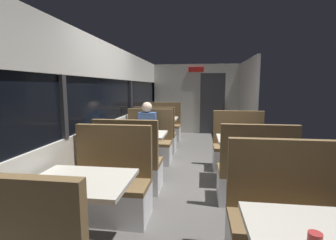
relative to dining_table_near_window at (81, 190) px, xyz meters
name	(u,v)px	position (x,y,z in m)	size (l,w,h in m)	color
ground_plane	(190,178)	(0.89, 2.09, -0.65)	(3.30, 9.20, 0.02)	#514F4C
carriage_window_panel_left	(107,113)	(-0.56, 2.09, 0.47)	(0.09, 8.48, 2.30)	beige
carriage_end_bulkhead	(197,99)	(0.95, 6.28, 0.50)	(2.90, 0.11, 2.30)	beige
carriage_aisle_panel_right	(247,102)	(2.34, 5.09, 0.51)	(0.08, 2.40, 2.30)	beige
dining_table_near_window	(81,190)	(0.00, 0.00, 0.00)	(0.90, 0.70, 0.74)	#9E9EA3
bench_near_window_facing_entry	(110,190)	(0.00, 0.70, -0.31)	(0.95, 0.50, 1.10)	silver
dining_table_mid_window	(140,139)	(0.00, 2.20, 0.00)	(0.90, 0.70, 0.74)	#9E9EA3
bench_mid_window_facing_end	(129,169)	(0.00, 1.50, -0.31)	(0.95, 0.50, 1.10)	silver
bench_mid_window_facing_entry	(149,146)	(0.00, 2.90, -0.31)	(0.95, 0.50, 1.10)	silver
dining_table_far_window	(160,122)	(0.00, 4.39, 0.00)	(0.90, 0.70, 0.74)	#9E9EA3
bench_far_window_facing_end	(156,138)	(0.00, 3.69, -0.31)	(0.95, 0.50, 1.10)	silver
bench_far_window_facing_entry	(164,129)	(0.00, 5.09, -0.31)	(0.95, 0.50, 1.10)	silver
bench_front_aisle_facing_entry	(284,231)	(1.79, 0.10, -0.31)	(0.95, 0.50, 1.10)	silver
dining_table_rear_aisle	(246,145)	(1.79, 2.00, 0.00)	(0.90, 0.70, 0.74)	#9E9EA3
bench_rear_aisle_facing_end	(254,179)	(1.79, 1.30, -0.31)	(0.95, 0.50, 1.10)	silver
bench_rear_aisle_facing_entry	(238,152)	(1.79, 2.70, -0.31)	(0.95, 0.50, 1.10)	silver
seated_passenger	(148,137)	(0.00, 2.82, -0.10)	(0.47, 0.55, 1.26)	#26262D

